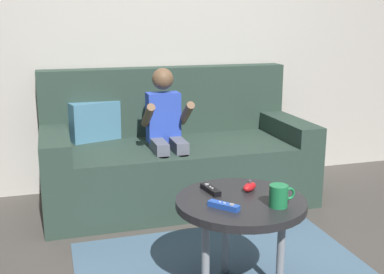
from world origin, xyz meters
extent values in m
cube|color=beige|center=(0.00, 1.70, 1.25)|extent=(4.27, 0.05, 2.50)
cube|color=#2D4238|center=(-0.03, 1.26, 0.21)|extent=(1.78, 0.80, 0.41)
cube|color=#2D4238|center=(-0.03, 1.58, 0.65)|extent=(1.78, 0.16, 0.48)
cube|color=#2D4238|center=(-0.83, 1.26, 0.48)|extent=(0.18, 0.80, 0.13)
cube|color=#2D4238|center=(0.77, 1.26, 0.48)|extent=(0.18, 0.80, 0.13)
cube|color=teal|center=(-0.55, 1.50, 0.55)|extent=(0.36, 0.22, 0.27)
cylinder|color=slate|center=(-0.20, 0.95, 0.21)|extent=(0.07, 0.07, 0.41)
cylinder|color=slate|center=(-0.08, 0.95, 0.21)|extent=(0.07, 0.07, 0.41)
cube|color=slate|center=(-0.20, 1.09, 0.45)|extent=(0.08, 0.26, 0.08)
cube|color=slate|center=(-0.08, 1.09, 0.45)|extent=(0.08, 0.26, 0.08)
cube|color=blue|center=(-0.14, 1.22, 0.61)|extent=(0.21, 0.12, 0.32)
cylinder|color=brown|center=(-0.26, 1.10, 0.65)|extent=(0.05, 0.23, 0.18)
cylinder|color=brown|center=(-0.01, 1.10, 0.65)|extent=(0.05, 0.23, 0.18)
sphere|color=brown|center=(-0.14, 1.22, 0.86)|extent=(0.14, 0.14, 0.14)
cylinder|color=#232326|center=(-0.06, 0.07, 0.44)|extent=(0.58, 0.58, 0.04)
cylinder|color=gray|center=(-0.24, 0.01, 0.21)|extent=(0.04, 0.04, 0.42)
cylinder|color=gray|center=(0.12, 0.01, 0.21)|extent=(0.04, 0.04, 0.42)
cylinder|color=gray|center=(-0.06, 0.25, 0.21)|extent=(0.04, 0.04, 0.42)
cube|color=blue|center=(-0.17, -0.02, 0.47)|extent=(0.12, 0.13, 0.02)
cylinder|color=#99999E|center=(-0.14, -0.05, 0.48)|extent=(0.02, 0.02, 0.00)
cylinder|color=silver|center=(-0.17, -0.02, 0.48)|extent=(0.01, 0.01, 0.00)
cylinder|color=silver|center=(-0.18, 0.00, 0.48)|extent=(0.01, 0.01, 0.00)
ellipsoid|color=red|center=(0.02, 0.15, 0.48)|extent=(0.10, 0.09, 0.04)
cylinder|color=#4C4C51|center=(0.02, 0.15, 0.50)|extent=(0.02, 0.02, 0.01)
cube|color=black|center=(-0.16, 0.19, 0.47)|extent=(0.06, 0.14, 0.02)
cylinder|color=#99999E|center=(-0.16, 0.22, 0.48)|extent=(0.02, 0.02, 0.00)
cylinder|color=silver|center=(-0.16, 0.19, 0.48)|extent=(0.01, 0.01, 0.00)
cylinder|color=silver|center=(-0.16, 0.17, 0.48)|extent=(0.01, 0.01, 0.00)
cylinder|color=#1E7F47|center=(0.06, -0.06, 0.50)|extent=(0.08, 0.08, 0.09)
torus|color=#1E7F47|center=(0.11, -0.06, 0.51)|extent=(0.06, 0.01, 0.06)
camera|label=1|loc=(-0.84, -1.80, 1.23)|focal=45.27mm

